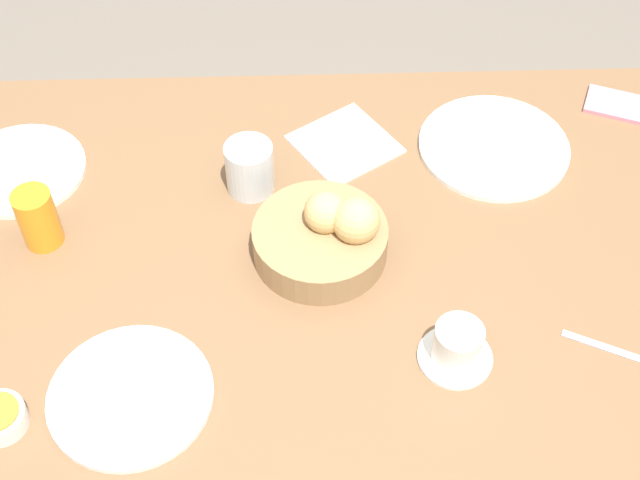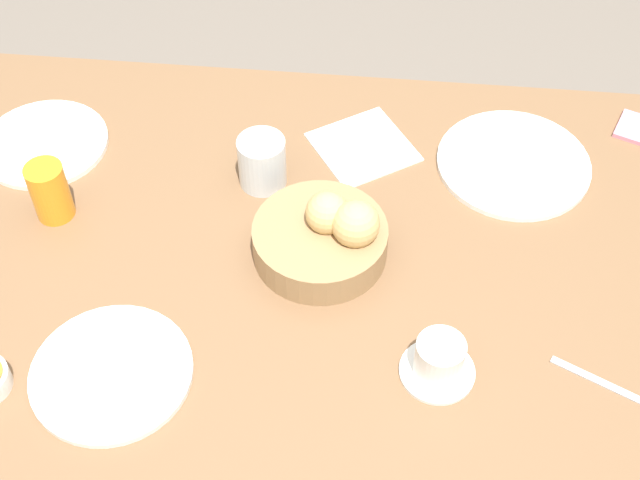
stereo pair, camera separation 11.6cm
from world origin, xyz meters
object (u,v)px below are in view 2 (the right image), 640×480
at_px(plate_near_right, 45,143).
at_px(fork_silver, 611,387).
at_px(coffee_cup, 439,361).
at_px(bread_basket, 325,236).
at_px(plate_far_center, 111,373).
at_px(water_tumbler, 262,162).
at_px(napkin, 363,147).
at_px(juice_glass, 50,191).
at_px(plate_near_left, 513,164).

height_order(plate_near_right, fork_silver, plate_near_right).
bearing_deg(coffee_cup, bread_basket, -48.80).
bearing_deg(plate_far_center, coffee_cup, -173.77).
bearing_deg(coffee_cup, water_tumbler, -49.66).
height_order(fork_silver, napkin, napkin).
relative_size(plate_far_center, juice_glass, 2.26).
bearing_deg(napkin, plate_far_center, 57.19).
bearing_deg(plate_near_right, bread_basket, 159.29).
xyz_separation_m(plate_far_center, water_tumbler, (-0.16, -0.39, 0.04)).
bearing_deg(juice_glass, bread_basket, 174.88).
xyz_separation_m(plate_near_left, plate_near_right, (0.80, 0.03, -0.00)).
xyz_separation_m(water_tumbler, fork_silver, (-0.53, 0.34, -0.04)).
bearing_deg(plate_near_right, coffee_cup, 150.07).
xyz_separation_m(coffee_cup, napkin, (0.13, -0.44, -0.03)).
height_order(coffee_cup, fork_silver, coffee_cup).
relative_size(plate_near_left, juice_glass, 2.57).
bearing_deg(juice_glass, plate_near_left, -166.07).
bearing_deg(bread_basket, plate_far_center, 42.47).
relative_size(plate_near_left, water_tumbler, 2.92).
bearing_deg(bread_basket, fork_silver, 154.16).
xyz_separation_m(bread_basket, fork_silver, (-0.41, 0.20, -0.04)).
relative_size(juice_glass, fork_silver, 0.62).
height_order(plate_near_left, plate_near_right, same).
bearing_deg(plate_near_left, fork_silver, 105.41).
height_order(plate_near_left, plate_far_center, same).
bearing_deg(plate_near_left, water_tumbler, 10.62).
distance_m(juice_glass, water_tumbler, 0.34).
relative_size(bread_basket, fork_silver, 1.28).
bearing_deg(napkin, water_tumbler, 30.96).
height_order(bread_basket, plate_far_center, bread_basket).
relative_size(plate_near_left, fork_silver, 1.60).
height_order(plate_near_right, coffee_cup, coffee_cup).
xyz_separation_m(plate_near_right, plate_far_center, (-0.23, 0.44, 0.00)).
distance_m(plate_far_center, water_tumbler, 0.42).
bearing_deg(water_tumbler, plate_near_left, -169.38).
height_order(plate_near_left, water_tumbler, water_tumbler).
bearing_deg(napkin, coffee_cup, 106.81).
distance_m(plate_near_left, napkin, 0.26).
bearing_deg(water_tumbler, coffee_cup, 130.34).
relative_size(bread_basket, plate_near_right, 0.95).
height_order(plate_far_center, fork_silver, plate_far_center).
xyz_separation_m(bread_basket, water_tumbler, (0.12, -0.14, 0.01)).
bearing_deg(water_tumbler, bread_basket, 129.11).
relative_size(bread_basket, coffee_cup, 1.95).
relative_size(bread_basket, juice_glass, 2.06).
height_order(bread_basket, napkin, bread_basket).
height_order(plate_near_right, juice_glass, juice_glass).
bearing_deg(coffee_cup, plate_near_right, -29.93).
distance_m(coffee_cup, fork_silver, 0.24).
bearing_deg(fork_silver, water_tumbler, -32.96).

